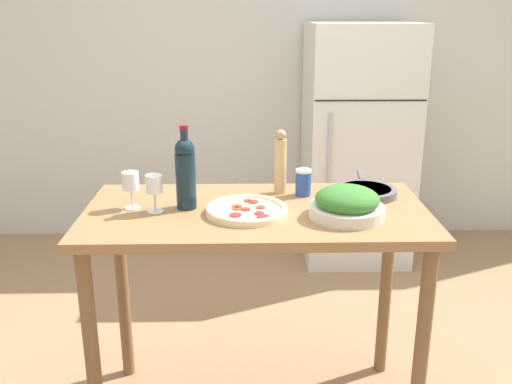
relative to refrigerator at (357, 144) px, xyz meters
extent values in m
cube|color=silver|center=(-0.73, 0.41, 0.50)|extent=(6.40, 0.06, 2.60)
cube|color=silver|center=(0.00, 0.00, 0.00)|extent=(0.70, 0.71, 1.60)
cube|color=black|center=(0.00, -0.36, 0.35)|extent=(0.68, 0.01, 0.01)
cylinder|color=#B2B2B7|center=(-0.24, -0.37, -0.08)|extent=(0.02, 0.02, 0.72)
cube|color=olive|center=(-0.73, -1.70, 0.12)|extent=(1.35, 0.67, 0.04)
cylinder|color=brown|center=(-1.34, -1.98, -0.35)|extent=(0.06, 0.06, 0.90)
cylinder|color=brown|center=(-0.12, -1.98, -0.35)|extent=(0.06, 0.06, 0.90)
cylinder|color=brown|center=(-1.34, -1.42, -0.35)|extent=(0.06, 0.06, 0.90)
cylinder|color=brown|center=(-0.12, -1.42, -0.35)|extent=(0.06, 0.06, 0.90)
cylinder|color=#142833|center=(-1.00, -1.68, 0.25)|extent=(0.08, 0.08, 0.22)
sphere|color=#142833|center=(-1.00, -1.68, 0.38)|extent=(0.08, 0.08, 0.08)
cylinder|color=#142833|center=(-1.00, -1.68, 0.42)|extent=(0.03, 0.03, 0.08)
cylinder|color=maroon|center=(-1.00, -1.68, 0.46)|extent=(0.03, 0.03, 0.02)
cylinder|color=silver|center=(-1.12, -1.72, 0.14)|extent=(0.06, 0.06, 0.00)
cylinder|color=silver|center=(-1.12, -1.72, 0.18)|extent=(0.01, 0.01, 0.07)
cylinder|color=white|center=(-1.12, -1.72, 0.25)|extent=(0.07, 0.07, 0.07)
cylinder|color=maroon|center=(-1.12, -1.72, 0.23)|extent=(0.06, 0.06, 0.02)
cylinder|color=silver|center=(-1.22, -1.68, 0.14)|extent=(0.06, 0.06, 0.00)
cylinder|color=silver|center=(-1.22, -1.68, 0.18)|extent=(0.01, 0.01, 0.07)
cylinder|color=white|center=(-1.22, -1.68, 0.25)|extent=(0.07, 0.07, 0.07)
cylinder|color=maroon|center=(-1.22, -1.68, 0.23)|extent=(0.06, 0.06, 0.02)
cylinder|color=tan|center=(-0.62, -1.49, 0.26)|extent=(0.05, 0.05, 0.23)
sphere|color=tan|center=(-0.62, -1.49, 0.39)|extent=(0.04, 0.04, 0.04)
cylinder|color=silver|center=(-0.39, -1.79, 0.16)|extent=(0.28, 0.28, 0.05)
ellipsoid|color=#38752D|center=(-0.39, -1.79, 0.21)|extent=(0.24, 0.24, 0.10)
cylinder|color=beige|center=(-0.77, -1.75, 0.15)|extent=(0.31, 0.31, 0.02)
torus|color=beige|center=(-0.77, -1.75, 0.16)|extent=(0.31, 0.31, 0.02)
cylinder|color=red|center=(-0.70, -1.84, 0.16)|extent=(0.05, 0.05, 0.01)
cylinder|color=red|center=(-0.71, -1.73, 0.16)|extent=(0.04, 0.04, 0.01)
cylinder|color=#E54727|center=(-0.80, -1.72, 0.16)|extent=(0.04, 0.04, 0.01)
cylinder|color=red|center=(-0.74, -1.67, 0.16)|extent=(0.04, 0.04, 0.01)
cylinder|color=#DA4030|center=(-0.80, -1.75, 0.16)|extent=(0.03, 0.03, 0.01)
cylinder|color=red|center=(-0.81, -1.82, 0.16)|extent=(0.04, 0.04, 0.01)
cylinder|color=red|center=(-0.76, -1.65, 0.16)|extent=(0.03, 0.03, 0.01)
cylinder|color=red|center=(-0.77, -1.76, 0.16)|extent=(0.03, 0.03, 0.01)
cylinder|color=red|center=(-0.72, -1.80, 0.16)|extent=(0.04, 0.04, 0.01)
cylinder|color=#284CA3|center=(-0.53, -1.53, 0.19)|extent=(0.06, 0.06, 0.10)
cylinder|color=white|center=(-0.53, -1.53, 0.25)|extent=(0.07, 0.07, 0.01)
cylinder|color=#56565B|center=(-0.26, -1.54, 0.16)|extent=(0.26, 0.26, 0.03)
cylinder|color=#2F2F32|center=(-0.26, -1.54, 0.16)|extent=(0.21, 0.21, 0.03)
cube|color=#56565B|center=(-0.24, -1.33, 0.16)|extent=(0.04, 0.16, 0.02)
camera|label=1|loc=(-0.77, -3.80, 0.90)|focal=40.00mm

